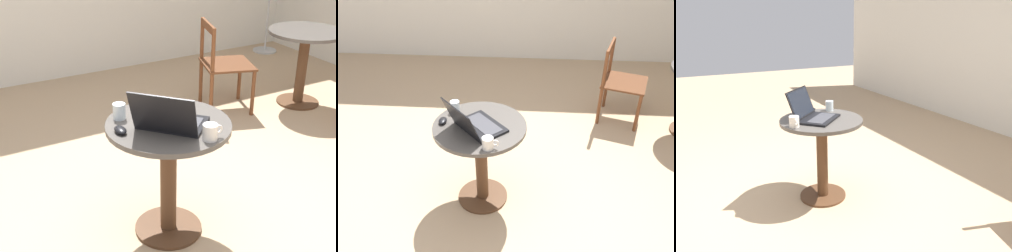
% 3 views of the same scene
% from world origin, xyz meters
% --- Properties ---
extents(ground_plane, '(16.00, 16.00, 0.00)m').
position_xyz_m(ground_plane, '(0.00, 0.00, 0.00)').
color(ground_plane, tan).
extents(cafe_table_near, '(0.71, 0.71, 0.74)m').
position_xyz_m(cafe_table_near, '(-0.12, 0.25, 0.53)').
color(cafe_table_near, '#51331E').
rests_on(cafe_table_near, ground_plane).
extents(chair_mid_left, '(0.57, 0.57, 0.85)m').
position_xyz_m(chair_mid_left, '(1.22, 1.62, 0.44)').
color(chair_mid_left, brown).
rests_on(chair_mid_left, ground_plane).
extents(laptop, '(0.49, 0.50, 0.25)m').
position_xyz_m(laptop, '(-0.14, 0.19, 0.79)').
color(laptop, black).
rests_on(laptop, cafe_table_near).
extents(mouse, '(0.06, 0.10, 0.03)m').
position_xyz_m(mouse, '(-0.40, 0.27, 0.75)').
color(mouse, black).
rests_on(mouse, cafe_table_near).
extents(mug, '(0.12, 0.08, 0.09)m').
position_xyz_m(mug, '(-0.02, -0.03, 0.78)').
color(mug, silver).
rests_on(mug, cafe_table_near).
extents(drinking_glass, '(0.07, 0.07, 0.09)m').
position_xyz_m(drinking_glass, '(-0.34, 0.43, 0.78)').
color(drinking_glass, silver).
rests_on(drinking_glass, cafe_table_near).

